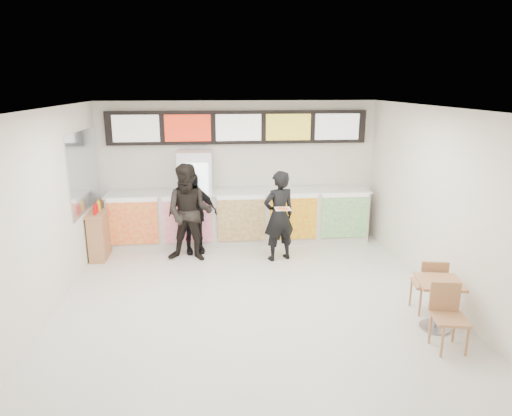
{
  "coord_description": "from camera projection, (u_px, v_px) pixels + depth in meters",
  "views": [
    {
      "loc": [
        -0.58,
        -6.33,
        3.34
      ],
      "look_at": [
        0.16,
        1.2,
        1.27
      ],
      "focal_mm": 32.0,
      "sensor_mm": 36.0,
      "label": 1
    }
  ],
  "objects": [
    {
      "name": "floor",
      "position": [
        253.0,
        308.0,
        7.01
      ],
      "size": [
        7.0,
        7.0,
        0.0
      ],
      "primitive_type": "plane",
      "color": "beige",
      "rests_on": "ground"
    },
    {
      "name": "ceiling",
      "position": [
        253.0,
        109.0,
        6.22
      ],
      "size": [
        7.0,
        7.0,
        0.0
      ],
      "primitive_type": "plane",
      "rotation": [
        3.14,
        0.0,
        0.0
      ],
      "color": "white",
      "rests_on": "wall_back"
    },
    {
      "name": "wall_back",
      "position": [
        239.0,
        171.0,
        9.98
      ],
      "size": [
        6.0,
        0.0,
        6.0
      ],
      "primitive_type": "plane",
      "rotation": [
        1.57,
        0.0,
        0.0
      ],
      "color": "silver",
      "rests_on": "floor"
    },
    {
      "name": "wall_left",
      "position": [
        39.0,
        221.0,
        6.33
      ],
      "size": [
        0.0,
        7.0,
        7.0
      ],
      "primitive_type": "plane",
      "rotation": [
        1.57,
        0.0,
        1.57
      ],
      "color": "silver",
      "rests_on": "floor"
    },
    {
      "name": "wall_right",
      "position": [
        450.0,
        210.0,
        6.9
      ],
      "size": [
        0.0,
        7.0,
        7.0
      ],
      "primitive_type": "plane",
      "rotation": [
        1.57,
        0.0,
        -1.57
      ],
      "color": "silver",
      "rests_on": "floor"
    },
    {
      "name": "service_counter",
      "position": [
        240.0,
        217.0,
        9.83
      ],
      "size": [
        5.56,
        0.77,
        1.14
      ],
      "color": "silver",
      "rests_on": "floor"
    },
    {
      "name": "menu_board",
      "position": [
        238.0,
        127.0,
        9.64
      ],
      "size": [
        5.5,
        0.14,
        0.7
      ],
      "color": "black",
      "rests_on": "wall_back"
    },
    {
      "name": "drinks_fridge",
      "position": [
        196.0,
        198.0,
        9.64
      ],
      "size": [
        0.7,
        0.67,
        2.0
      ],
      "color": "white",
      "rests_on": "floor"
    },
    {
      "name": "mirror_panel",
      "position": [
        84.0,
        171.0,
        8.62
      ],
      "size": [
        0.01,
        2.0,
        1.5
      ],
      "primitive_type": "cube",
      "color": "#B2B7BF",
      "rests_on": "wall_left"
    },
    {
      "name": "customer_main",
      "position": [
        279.0,
        216.0,
        8.76
      ],
      "size": [
        0.75,
        0.61,
        1.77
      ],
      "primitive_type": "imported",
      "rotation": [
        0.0,
        0.0,
        3.48
      ],
      "color": "black",
      "rests_on": "floor"
    },
    {
      "name": "customer_left",
      "position": [
        190.0,
        213.0,
        8.72
      ],
      "size": [
        1.04,
        0.87,
        1.9
      ],
      "primitive_type": "imported",
      "rotation": [
        0.0,
        0.0,
        -0.18
      ],
      "color": "black",
      "rests_on": "floor"
    },
    {
      "name": "customer_mid",
      "position": [
        193.0,
        213.0,
        9.15
      ],
      "size": [
        1.02,
        0.55,
        1.65
      ],
      "primitive_type": "imported",
      "rotation": [
        0.0,
        0.0,
        0.16
      ],
      "color": "black",
      "rests_on": "floor"
    },
    {
      "name": "pizza_slice",
      "position": [
        283.0,
        208.0,
        8.25
      ],
      "size": [
        0.36,
        0.36,
        0.02
      ],
      "color": "beige",
      "rests_on": "customer_main"
    },
    {
      "name": "cafe_table",
      "position": [
        438.0,
        296.0,
        6.32
      ],
      "size": [
        0.68,
        1.52,
        0.86
      ],
      "rotation": [
        0.0,
        0.0,
        -0.18
      ],
      "color": "tan",
      "rests_on": "floor"
    },
    {
      "name": "condiment_ledge",
      "position": [
        100.0,
        234.0,
        9.0
      ],
      "size": [
        0.34,
        0.83,
        1.1
      ],
      "color": "tan",
      "rests_on": "floor"
    }
  ]
}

